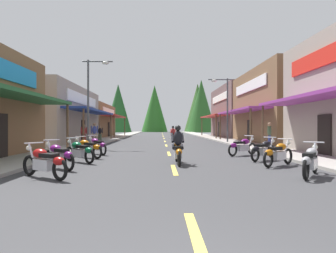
% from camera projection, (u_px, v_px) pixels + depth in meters
% --- Properties ---
extents(ground, '(10.31, 88.19, 0.10)m').
position_uv_depth(ground, '(165.00, 141.00, 30.80)').
color(ground, '#38383A').
extents(sidewalk_left, '(2.48, 88.19, 0.12)m').
position_uv_depth(sidewalk_left, '(106.00, 140.00, 30.62)').
color(sidewalk_left, '#9E9991').
rests_on(sidewalk_left, ground).
extents(sidewalk_right, '(2.48, 88.19, 0.12)m').
position_uv_depth(sidewalk_right, '(223.00, 140.00, 30.98)').
color(sidewalk_right, '#9E9991').
rests_on(sidewalk_right, ground).
extents(centerline_dashes, '(0.16, 65.93, 0.01)m').
position_uv_depth(centerline_dashes, '(164.00, 138.00, 35.18)').
color(centerline_dashes, '#E0C64C').
rests_on(centerline_dashes, ground).
extents(storefront_left_middle, '(8.21, 13.25, 5.11)m').
position_uv_depth(storefront_left_middle, '(48.00, 115.00, 26.10)').
color(storefront_left_middle, gray).
rests_on(storefront_left_middle, ground).
extents(storefront_left_far, '(8.31, 11.79, 4.52)m').
position_uv_depth(storefront_left_far, '(85.00, 121.00, 39.16)').
color(storefront_left_far, brown).
rests_on(storefront_left_far, ground).
extents(storefront_right_middle, '(8.24, 11.91, 6.59)m').
position_uv_depth(storefront_right_middle, '(285.00, 107.00, 25.68)').
color(storefront_right_middle, brown).
rests_on(storefront_right_middle, ground).
extents(storefront_right_far, '(9.05, 12.91, 6.87)m').
position_uv_depth(storefront_right_far, '(246.00, 112.00, 38.68)').
color(storefront_right_far, brown).
rests_on(storefront_right_far, ground).
extents(streetlamp_left, '(2.13, 0.30, 6.20)m').
position_uv_depth(streetlamp_left, '(93.00, 91.00, 19.93)').
color(streetlamp_left, '#474C51').
rests_on(streetlamp_left, ground).
extents(streetlamp_right, '(2.13, 0.30, 5.81)m').
position_uv_depth(streetlamp_right, '(224.00, 101.00, 25.36)').
color(streetlamp_right, '#474C51').
rests_on(streetlamp_right, ground).
extents(motorcycle_parked_right_0, '(1.38, 1.76, 1.04)m').
position_uv_depth(motorcycle_parked_right_0, '(311.00, 161.00, 8.53)').
color(motorcycle_parked_right_0, black).
rests_on(motorcycle_parked_right_0, ground).
extents(motorcycle_parked_right_1, '(1.72, 1.43, 1.04)m').
position_uv_depth(motorcycle_parked_right_1, '(278.00, 153.00, 10.85)').
color(motorcycle_parked_right_1, black).
rests_on(motorcycle_parked_right_1, ground).
extents(motorcycle_parked_right_2, '(1.69, 1.46, 1.04)m').
position_uv_depth(motorcycle_parked_right_2, '(264.00, 150.00, 12.56)').
color(motorcycle_parked_right_2, black).
rests_on(motorcycle_parked_right_2, ground).
extents(motorcycle_parked_right_3, '(1.84, 1.26, 1.04)m').
position_uv_depth(motorcycle_parked_right_3, '(242.00, 146.00, 14.71)').
color(motorcycle_parked_right_3, black).
rests_on(motorcycle_parked_right_3, ground).
extents(motorcycle_parked_left_0, '(1.81, 1.31, 1.04)m').
position_uv_depth(motorcycle_parked_left_0, '(44.00, 162.00, 8.26)').
color(motorcycle_parked_left_0, black).
rests_on(motorcycle_parked_left_0, ground).
extents(motorcycle_parked_left_1, '(1.62, 1.54, 1.04)m').
position_uv_depth(motorcycle_parked_left_1, '(59.00, 155.00, 10.04)').
color(motorcycle_parked_left_1, black).
rests_on(motorcycle_parked_left_1, ground).
extents(motorcycle_parked_left_2, '(1.64, 1.52, 1.04)m').
position_uv_depth(motorcycle_parked_left_2, '(80.00, 151.00, 11.85)').
color(motorcycle_parked_left_2, black).
rests_on(motorcycle_parked_left_2, ground).
extents(motorcycle_parked_left_3, '(1.75, 1.39, 1.04)m').
position_uv_depth(motorcycle_parked_left_3, '(87.00, 148.00, 13.55)').
color(motorcycle_parked_left_3, black).
rests_on(motorcycle_parked_left_3, ground).
extents(motorcycle_parked_left_4, '(1.42, 1.73, 1.04)m').
position_uv_depth(motorcycle_parked_left_4, '(97.00, 145.00, 15.29)').
color(motorcycle_parked_left_4, black).
rests_on(motorcycle_parked_left_4, ground).
extents(rider_cruising_lead, '(0.60, 2.14, 1.57)m').
position_uv_depth(rider_cruising_lead, '(178.00, 148.00, 11.39)').
color(rider_cruising_lead, black).
rests_on(rider_cruising_lead, ground).
extents(rider_cruising_trailing, '(0.60, 2.14, 1.57)m').
position_uv_depth(rider_cruising_trailing, '(173.00, 135.00, 27.37)').
color(rider_cruising_trailing, black).
rests_on(rider_cruising_trailing, ground).
extents(pedestrian_by_shop, '(0.43, 0.46, 1.78)m').
position_uv_depth(pedestrian_by_shop, '(269.00, 133.00, 19.46)').
color(pedestrian_by_shop, '#333F8C').
rests_on(pedestrian_by_shop, ground).
extents(pedestrian_browsing, '(0.57, 0.29, 1.59)m').
position_uv_depth(pedestrian_browsing, '(100.00, 133.00, 26.94)').
color(pedestrian_browsing, '#3F593F').
rests_on(pedestrian_browsing, ground).
extents(pedestrian_waiting, '(0.44, 0.44, 1.69)m').
position_uv_depth(pedestrian_waiting, '(84.00, 133.00, 22.63)').
color(pedestrian_waiting, maroon).
rests_on(pedestrian_waiting, ground).
extents(pedestrian_strolling, '(0.53, 0.39, 1.80)m').
position_uv_depth(pedestrian_strolling, '(94.00, 132.00, 22.71)').
color(pedestrian_strolling, '#726659').
rests_on(pedestrian_strolling, ground).
extents(treeline_backdrop, '(28.50, 13.68, 13.46)m').
position_uv_depth(treeline_backdrop, '(176.00, 108.00, 75.34)').
color(treeline_backdrop, '#2C5523').
rests_on(treeline_backdrop, ground).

